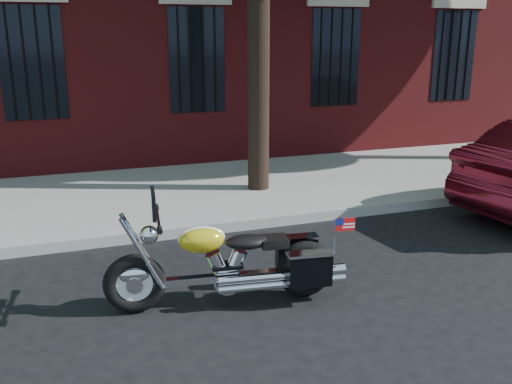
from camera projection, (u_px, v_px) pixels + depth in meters
name	position (u px, v px, depth m)	size (l,w,h in m)	color
ground	(299.00, 262.00, 7.09)	(120.00, 120.00, 0.00)	black
curb	(261.00, 222.00, 8.32)	(40.00, 0.16, 0.15)	gray
sidewalk	(225.00, 189.00, 10.02)	(40.00, 3.60, 0.15)	gray
motorcycle	(235.00, 265.00, 5.90)	(2.48, 0.91, 1.27)	black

